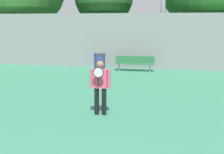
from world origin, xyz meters
name	(u,v)px	position (x,y,z in m)	size (l,w,h in m)	color
tennis_player	(100,84)	(-0.17, 5.97, 0.91)	(0.60, 0.41, 1.60)	black
bench_courtside_near	(135,62)	(-0.40, 14.44, 0.50)	(2.18, 0.40, 0.83)	#28663D
trash_bin	(100,62)	(-2.40, 14.36, 0.47)	(0.65, 0.65, 0.94)	navy
back_fence	(144,41)	(0.00, 15.44, 1.60)	(31.69, 0.06, 3.20)	gray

